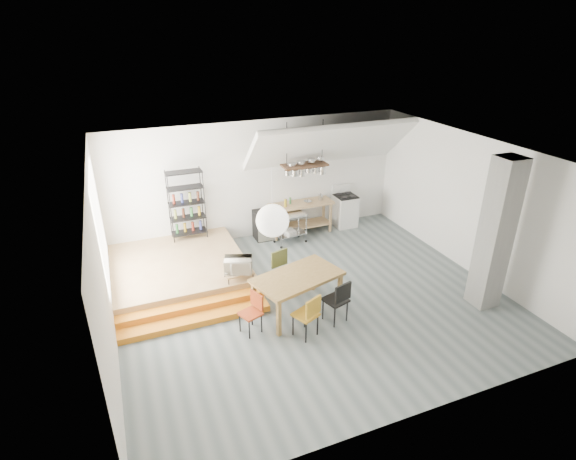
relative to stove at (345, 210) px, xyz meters
name	(u,v)px	position (x,y,z in m)	size (l,w,h in m)	color
floor	(312,298)	(-2.50, -3.16, -0.48)	(8.00, 8.00, 0.00)	slate
wall_back	(258,180)	(-2.50, 0.34, 1.12)	(8.00, 0.04, 3.20)	silver
wall_left	(102,268)	(-6.50, -3.16, 1.12)	(0.04, 7.00, 3.20)	silver
wall_right	(469,204)	(1.50, -3.16, 1.12)	(0.04, 7.00, 3.20)	silver
ceiling	(315,154)	(-2.50, -3.16, 2.72)	(8.00, 7.00, 0.02)	white
slope_ceiling	(330,144)	(-0.70, -0.26, 2.07)	(4.40, 1.80, 0.15)	white
window_pane	(100,224)	(-6.48, -1.66, 1.32)	(0.02, 2.50, 2.20)	white
platform	(179,269)	(-5.00, -1.16, -0.28)	(3.00, 3.00, 0.40)	#9D784E
step_lower	(196,320)	(-5.00, -3.11, -0.41)	(3.00, 0.35, 0.13)	orange
step_upper	(193,308)	(-5.00, -2.76, -0.35)	(3.00, 0.35, 0.27)	orange
concrete_column	(495,235)	(0.80, -4.66, 1.12)	(0.50, 0.50, 3.20)	gray
kitchen_counter	(301,212)	(-1.40, -0.01, 0.15)	(1.80, 0.60, 0.91)	#9D784E
stove	(345,210)	(0.00, 0.00, 0.00)	(0.60, 0.60, 1.18)	white
pot_rack	(306,168)	(-1.37, -0.23, 1.50)	(1.20, 0.50, 1.43)	#3D2418
wire_shelving	(187,204)	(-4.50, 0.04, 0.85)	(0.88, 0.38, 1.80)	black
microwave_shelf	(239,272)	(-3.90, -2.41, 0.07)	(0.60, 0.40, 0.16)	#9D784E
paper_lantern	(272,221)	(-3.54, -3.63, 1.72)	(0.60, 0.60, 0.60)	white
dining_table	(298,280)	(-2.97, -3.46, 0.26)	(1.96, 1.43, 0.83)	brown
chair_mustard	(309,313)	(-3.11, -4.32, 0.06)	(0.55, 0.55, 0.90)	#BB8720
chair_black	(338,298)	(-2.38, -4.11, 0.07)	(0.52, 0.52, 0.93)	black
chair_olive	(283,268)	(-2.97, -2.64, 0.09)	(0.54, 0.54, 0.96)	brown
chair_red	(253,309)	(-4.01, -3.75, 0.00)	(0.48, 0.48, 0.81)	#B03E19
rolling_cart	(290,225)	(-1.91, -0.47, 0.05)	(0.88, 0.57, 0.82)	silver
mini_fridge	(263,225)	(-2.50, 0.04, -0.07)	(0.48, 0.48, 0.81)	black
microwave	(238,265)	(-3.90, -2.41, 0.25)	(0.59, 0.40, 0.32)	beige
bowl	(308,202)	(-1.22, -0.06, 0.46)	(0.21, 0.21, 0.05)	silver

